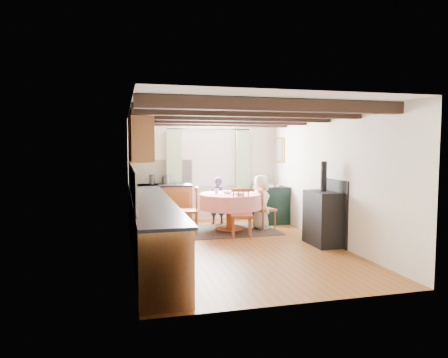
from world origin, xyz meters
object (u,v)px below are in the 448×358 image
object	(u,v)px
chair_left	(189,209)
child_far	(217,200)
cup	(217,191)
child_right	(261,202)
chair_right	(265,208)
cast_iron_stove	(323,203)
aga_range	(270,203)
dining_table	(230,212)
chair_near	(242,213)

from	to	relation	value
chair_left	child_far	bearing A→B (deg)	147.19
chair_left	cup	distance (m)	0.71
child_far	child_right	world-z (taller)	child_right
chair_right	cast_iron_stove	xyz separation A→B (m)	(0.55, -1.57, 0.29)
aga_range	cup	bearing A→B (deg)	-156.94
cast_iron_stove	child_far	size ratio (longest dim) A/B	1.40
chair_right	child_far	xyz separation A→B (m)	(-0.85, 0.89, 0.08)
dining_table	aga_range	world-z (taller)	aga_range
chair_left	aga_range	xyz separation A→B (m)	(2.07, 0.69, -0.04)
chair_near	cup	xyz separation A→B (m)	(-0.31, 0.82, 0.36)
aga_range	cast_iron_stove	size ratio (longest dim) A/B	0.62
chair_right	aga_range	bearing A→B (deg)	-43.02
chair_left	chair_right	distance (m)	1.64
chair_left	cast_iron_stove	world-z (taller)	cast_iron_stove
dining_table	cast_iron_stove	bearing A→B (deg)	-51.80
aga_range	cast_iron_stove	distance (m)	2.41
cast_iron_stove	child_right	xyz separation A→B (m)	(-0.62, 1.62, -0.17)
child_right	cup	distance (m)	0.99
cast_iron_stove	aga_range	bearing A→B (deg)	92.64
aga_range	child_far	world-z (taller)	child_far
chair_right	child_far	size ratio (longest dim) A/B	0.86
child_far	chair_left	bearing A→B (deg)	46.02
dining_table	child_right	world-z (taller)	child_right
chair_right	aga_range	size ratio (longest dim) A/B	0.99
dining_table	cup	world-z (taller)	cup
chair_near	cast_iron_stove	bearing A→B (deg)	-25.17
chair_near	chair_right	xyz separation A→B (m)	(0.71, 0.63, -0.01)
chair_near	child_right	world-z (taller)	child_right
dining_table	child_right	distance (m)	0.71
chair_left	cast_iron_stove	distance (m)	2.78
aga_range	cup	xyz separation A→B (m)	(-1.46, -0.62, 0.40)
cup	cast_iron_stove	bearing A→B (deg)	-48.34
dining_table	child_far	distance (m)	0.83
child_right	chair_near	bearing A→B (deg)	138.00
child_far	child_right	distance (m)	1.14
cast_iron_stove	child_far	distance (m)	2.84
chair_near	chair_right	world-z (taller)	chair_near
dining_table	chair_left	distance (m)	0.89
chair_left	cup	world-z (taller)	chair_left
child_far	child_right	xyz separation A→B (m)	(0.77, -0.84, 0.05)
chair_left	dining_table	bearing A→B (deg)	100.14
dining_table	cup	bearing A→B (deg)	157.37
chair_near	cup	distance (m)	0.94
aga_range	cup	world-z (taller)	cup
chair_left	chair_right	bearing A→B (deg)	98.70
aga_range	chair_right	bearing A→B (deg)	-118.21
cast_iron_stove	cup	bearing A→B (deg)	131.66
aga_range	child_far	bearing A→B (deg)	176.57
cast_iron_stove	child_right	distance (m)	1.75
dining_table	child_far	size ratio (longest dim) A/B	1.20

